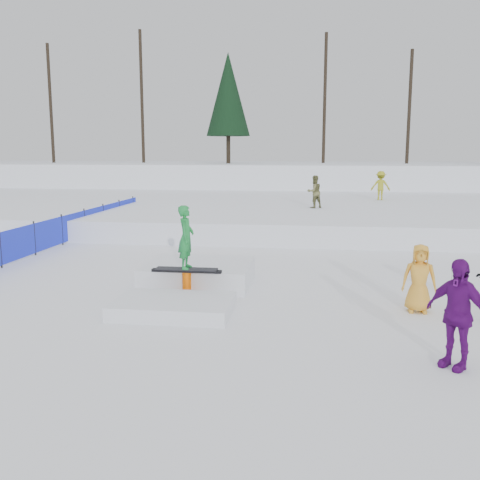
# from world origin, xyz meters

# --- Properties ---
(ground) EXTENTS (120.00, 120.00, 0.00)m
(ground) POSITION_xyz_m (0.00, 0.00, 0.00)
(ground) COLOR white
(snow_berm) EXTENTS (60.00, 14.00, 2.40)m
(snow_berm) POSITION_xyz_m (0.00, 30.00, 1.20)
(snow_berm) COLOR white
(snow_berm) RESTS_ON ground
(snow_midrise) EXTENTS (50.00, 18.00, 0.80)m
(snow_midrise) POSITION_xyz_m (0.00, 16.00, 0.40)
(snow_midrise) COLOR white
(snow_midrise) RESTS_ON ground
(safety_fence) EXTENTS (0.05, 16.00, 1.10)m
(safety_fence) POSITION_xyz_m (-6.50, 6.60, 0.55)
(safety_fence) COLOR #1D2DE0
(safety_fence) RESTS_ON ground
(treeline) EXTENTS (40.24, 4.22, 10.50)m
(treeline) POSITION_xyz_m (6.18, 28.28, 7.45)
(treeline) COLOR black
(treeline) RESTS_ON snow_berm
(walker_olive) EXTENTS (0.88, 0.83, 1.44)m
(walker_olive) POSITION_xyz_m (2.34, 12.82, 1.52)
(walker_olive) COLOR brown
(walker_olive) RESTS_ON snow_midrise
(walker_ygreen) EXTENTS (1.00, 0.63, 1.49)m
(walker_ygreen) POSITION_xyz_m (5.73, 17.22, 1.54)
(walker_ygreen) COLOR #9D9C1D
(walker_ygreen) RESTS_ON snow_midrise
(spectator_purple) EXTENTS (1.01, 1.00, 1.72)m
(spectator_purple) POSITION_xyz_m (4.50, -2.87, 0.86)
(spectator_purple) COLOR #5C0D71
(spectator_purple) RESTS_ON ground
(spectator_yellow) EXTENTS (0.74, 0.52, 1.43)m
(spectator_yellow) POSITION_xyz_m (4.50, 0.04, 0.71)
(spectator_yellow) COLOR gold
(spectator_yellow) RESTS_ON ground
(jib_rail_feature) EXTENTS (2.60, 4.40, 2.11)m
(jib_rail_feature) POSITION_xyz_m (-0.50, 1.01, 0.30)
(jib_rail_feature) COLOR white
(jib_rail_feature) RESTS_ON ground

